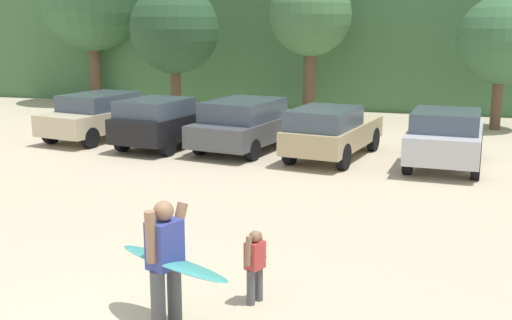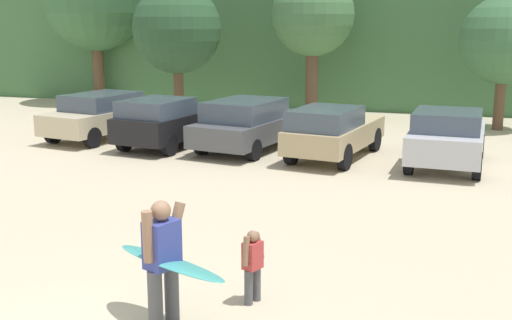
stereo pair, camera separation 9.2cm
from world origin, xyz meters
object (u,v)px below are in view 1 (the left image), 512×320
parked_car_dark_gray (249,123)px  parked_car_silver (446,136)px  surfboard_teal (173,263)px  person_child (255,262)px  parked_car_champagne (99,115)px  parked_car_black (165,121)px  parked_car_tan (331,131)px  person_adult (165,257)px

parked_car_dark_gray → parked_car_silver: parked_car_silver is taller
surfboard_teal → person_child: bearing=-103.4°
person_child → parked_car_silver: bearing=-83.0°
parked_car_champagne → parked_car_silver: size_ratio=1.01×
parked_car_black → person_child: (6.06, -9.94, -0.23)m
parked_car_tan → parked_car_silver: size_ratio=1.06×
parked_car_tan → surfboard_teal: 10.76m
person_child → parked_car_champagne: bearing=-29.6°
surfboard_teal → parked_car_silver: bearing=-81.8°
parked_car_tan → person_adult: person_adult is taller
parked_car_black → person_child: parked_car_black is taller
person_adult → surfboard_teal: person_adult is taller
parked_car_tan → person_child: bearing=-166.8°
parked_car_dark_gray → parked_car_tan: 2.76m
parked_car_dark_gray → surfboard_teal: bearing=-156.9°
parked_car_tan → parked_car_silver: 3.13m
parked_car_champagne → person_child: size_ratio=4.11×
parked_car_black → parked_car_silver: size_ratio=0.98×
parked_car_champagne → parked_car_silver: 11.20m
parked_car_champagne → surfboard_teal: (8.03, -11.57, 0.05)m
parked_car_black → person_adult: 12.13m
parked_car_black → parked_car_silver: parked_car_black is taller
parked_car_tan → parked_car_champagne: bearing=93.0°
surfboard_teal → parked_car_dark_gray: bearing=-52.2°
parked_car_tan → surfboard_teal: size_ratio=2.32×
parked_car_black → parked_car_tan: 5.29m
parked_car_silver → person_adult: (-3.23, -10.75, 0.12)m
parked_car_dark_gray → surfboard_teal: parked_car_dark_gray is taller
parked_car_tan → person_adult: size_ratio=2.69×
parked_car_black → parked_car_dark_gray: 2.64m
person_adult → surfboard_teal: (0.09, 0.03, -0.08)m
person_child → parked_car_black: bearing=-38.0°
parked_car_champagne → person_adult: person_adult is taller
parked_car_champagne → parked_car_tan: 8.08m
parked_car_champagne → parked_car_tan: size_ratio=0.96×
parked_car_champagne → parked_car_silver: parked_car_silver is taller
parked_car_champagne → person_child: 13.76m
parked_car_champagne → parked_car_tan: bearing=-85.5°
person_adult → person_child: (0.87, 1.02, -0.35)m
parked_car_champagne → surfboard_teal: bearing=-135.0°
parked_car_champagne → parked_car_black: parked_car_black is taller
parked_car_dark_gray → person_adult: 11.71m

